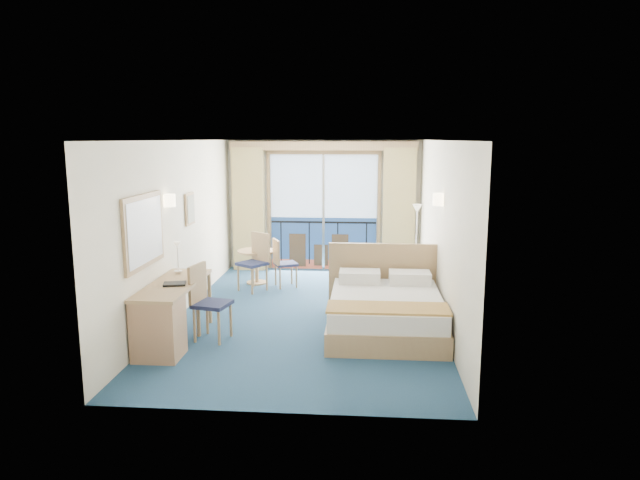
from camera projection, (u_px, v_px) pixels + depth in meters
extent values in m
plane|color=navy|center=(308.00, 315.00, 8.93)|extent=(6.50, 6.50, 0.00)
cube|color=white|center=(324.00, 205.00, 11.90)|extent=(4.00, 0.02, 2.70)
cube|color=white|center=(274.00, 283.00, 5.50)|extent=(4.00, 0.02, 2.70)
cube|color=white|center=(179.00, 228.00, 8.86)|extent=(0.02, 6.50, 2.70)
cube|color=white|center=(441.00, 232.00, 8.54)|extent=(0.02, 6.50, 2.70)
cube|color=white|center=(308.00, 140.00, 8.46)|extent=(4.00, 6.50, 0.02)
cube|color=navy|center=(323.00, 243.00, 12.00)|extent=(2.20, 0.02, 1.08)
cube|color=silver|center=(324.00, 186.00, 11.78)|extent=(2.20, 0.02, 1.32)
cube|color=#9F4531|center=(323.00, 264.00, 12.07)|extent=(2.20, 0.02, 0.20)
cube|color=black|center=(323.00, 222.00, 11.91)|extent=(2.20, 0.02, 0.04)
cube|color=tan|center=(324.00, 152.00, 11.65)|extent=(2.36, 0.03, 0.12)
cube|color=tan|center=(269.00, 212.00, 11.97)|extent=(0.06, 0.03, 2.40)
cube|color=tan|center=(379.00, 213.00, 11.78)|extent=(0.06, 0.03, 2.40)
cube|color=silver|center=(323.00, 213.00, 11.87)|extent=(0.05, 0.02, 2.40)
cube|color=#372719|center=(340.00, 251.00, 11.99)|extent=(0.35, 0.02, 0.70)
cube|color=#372719|center=(298.00, 250.00, 12.06)|extent=(0.35, 0.02, 0.70)
cube|color=#372719|center=(321.00, 255.00, 12.03)|extent=(0.30, 0.02, 0.45)
cube|color=black|center=(281.00, 243.00, 12.06)|extent=(0.02, 0.01, 0.90)
cube|color=black|center=(309.00, 243.00, 12.02)|extent=(0.03, 0.01, 0.90)
cube|color=black|center=(338.00, 244.00, 11.97)|extent=(0.03, 0.01, 0.90)
cube|color=black|center=(366.00, 244.00, 11.92)|extent=(0.02, 0.01, 0.90)
cube|color=tan|center=(249.00, 209.00, 11.85)|extent=(0.65, 0.22, 2.55)
cube|color=tan|center=(399.00, 211.00, 11.60)|extent=(0.65, 0.22, 2.55)
cube|color=tan|center=(323.00, 146.00, 11.52)|extent=(3.80, 0.25, 0.18)
cube|color=tan|center=(144.00, 231.00, 7.35)|extent=(0.04, 1.25, 0.95)
cube|color=#B2BBC6|center=(146.00, 231.00, 7.34)|extent=(0.01, 1.12, 0.82)
cube|color=tan|center=(190.00, 209.00, 9.25)|extent=(0.03, 0.42, 0.52)
cube|color=gray|center=(191.00, 209.00, 9.25)|extent=(0.01, 0.34, 0.44)
cylinder|color=#FFE4B2|center=(169.00, 200.00, 8.17)|extent=(0.18, 0.18, 0.18)
cylinder|color=#FFE4B2|center=(439.00, 199.00, 8.31)|extent=(0.18, 0.18, 0.18)
cube|color=tan|center=(385.00, 323.00, 8.08)|extent=(1.60, 2.00, 0.30)
cube|color=silver|center=(386.00, 304.00, 8.03)|extent=(1.54, 1.94, 0.25)
cube|color=tan|center=(388.00, 308.00, 7.37)|extent=(1.58, 0.55, 0.03)
cube|color=silver|center=(360.00, 277.00, 8.73)|extent=(0.62, 0.40, 0.18)
cube|color=silver|center=(410.00, 278.00, 8.67)|extent=(0.62, 0.40, 0.18)
cube|color=tan|center=(384.00, 278.00, 9.04)|extent=(1.75, 0.06, 1.10)
cube|color=#A77C58|center=(418.00, 288.00, 9.35)|extent=(0.47, 0.44, 0.61)
cube|color=beige|center=(415.00, 267.00, 9.33)|extent=(0.18, 0.16, 0.07)
imported|color=#444953|center=(388.00, 272.00, 10.17)|extent=(1.02, 1.03, 0.76)
cylinder|color=silver|center=(415.00, 277.00, 11.34)|extent=(0.20, 0.20, 0.03)
cylinder|color=silver|center=(416.00, 243.00, 11.22)|extent=(0.02, 0.02, 1.38)
cone|color=white|center=(417.00, 208.00, 11.10)|extent=(0.18, 0.18, 0.17)
cube|color=tan|center=(173.00, 285.00, 7.64)|extent=(0.60, 1.73, 0.04)
cube|color=#A77C58|center=(158.00, 328.00, 7.13)|extent=(0.56, 0.52, 0.77)
cylinder|color=tan|center=(161.00, 309.00, 7.95)|extent=(0.05, 0.05, 0.77)
cylinder|color=tan|center=(198.00, 310.00, 7.91)|extent=(0.05, 0.05, 0.77)
cylinder|color=tan|center=(175.00, 297.00, 8.53)|extent=(0.05, 0.05, 0.77)
cylinder|color=tan|center=(210.00, 298.00, 8.49)|extent=(0.05, 0.05, 0.77)
cube|color=#1C2242|center=(212.00, 304.00, 7.76)|extent=(0.53, 0.53, 0.05)
cube|color=tan|center=(197.00, 283.00, 7.77)|extent=(0.14, 0.45, 0.53)
cylinder|color=tan|center=(219.00, 328.00, 7.58)|extent=(0.04, 0.04, 0.48)
cylinder|color=tan|center=(231.00, 320.00, 7.93)|extent=(0.04, 0.04, 0.48)
cylinder|color=tan|center=(195.00, 325.00, 7.69)|extent=(0.04, 0.04, 0.48)
cylinder|color=tan|center=(207.00, 317.00, 8.03)|extent=(0.04, 0.04, 0.48)
cube|color=black|center=(175.00, 284.00, 7.55)|extent=(0.33, 0.28, 0.03)
cylinder|color=silver|center=(178.00, 271.00, 8.20)|extent=(0.12, 0.12, 0.02)
cylinder|color=silver|center=(178.00, 259.00, 8.16)|extent=(0.02, 0.02, 0.39)
cone|color=white|center=(177.00, 245.00, 8.13)|extent=(0.11, 0.11, 0.10)
cylinder|color=tan|center=(256.00, 251.00, 10.79)|extent=(0.71, 0.71, 0.04)
cylinder|color=tan|center=(257.00, 267.00, 10.85)|extent=(0.07, 0.07, 0.62)
cylinder|color=tan|center=(257.00, 282.00, 10.90)|extent=(0.39, 0.39, 0.03)
cube|color=#1C2242|center=(286.00, 264.00, 10.57)|extent=(0.51, 0.51, 0.05)
cube|color=tan|center=(276.00, 252.00, 10.47)|extent=(0.19, 0.37, 0.46)
cylinder|color=tan|center=(296.00, 277.00, 10.52)|extent=(0.03, 0.03, 0.41)
cylinder|color=tan|center=(292.00, 273.00, 10.81)|extent=(0.03, 0.03, 0.41)
cylinder|color=tan|center=(280.00, 278.00, 10.42)|extent=(0.03, 0.03, 0.41)
cylinder|color=tan|center=(276.00, 274.00, 10.71)|extent=(0.03, 0.03, 0.41)
cube|color=#1C2242|center=(252.00, 264.00, 10.27)|extent=(0.62, 0.62, 0.05)
cube|color=tan|center=(261.00, 247.00, 10.38)|extent=(0.39, 0.30, 0.53)
cylinder|color=tan|center=(238.00, 278.00, 10.30)|extent=(0.04, 0.04, 0.48)
cylinder|color=tan|center=(252.00, 281.00, 10.07)|extent=(0.04, 0.04, 0.48)
cylinder|color=tan|center=(253.00, 274.00, 10.57)|extent=(0.04, 0.04, 0.48)
cylinder|color=tan|center=(267.00, 277.00, 10.34)|extent=(0.04, 0.04, 0.48)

